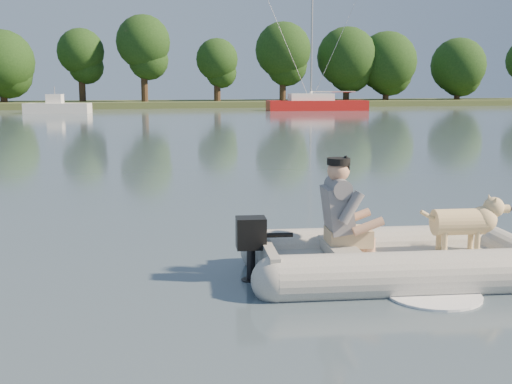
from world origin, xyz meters
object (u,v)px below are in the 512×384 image
object	(u,v)px
motorboat	(57,101)
dinghy	(404,222)
dog	(459,226)
sailboat	(316,104)
man	(340,206)

from	to	relation	value
motorboat	dinghy	bearing A→B (deg)	-70.66
motorboat	dog	bearing A→B (deg)	-69.84
dinghy	sailboat	distance (m)	51.05
dinghy	sailboat	xyz separation A→B (m)	(16.76, 48.22, -0.11)
dinghy	sailboat	bearing A→B (deg)	79.47
man	sailboat	size ratio (longest dim) A/B	0.09
dinghy	man	world-z (taller)	man
motorboat	sailboat	size ratio (longest dim) A/B	0.43
sailboat	dog	bearing A→B (deg)	-101.13
man	dog	distance (m)	1.48
man	motorboat	world-z (taller)	motorboat
dog	sailboat	size ratio (longest dim) A/B	0.08
dog	motorboat	size ratio (longest dim) A/B	0.19
sailboat	dinghy	bearing A→B (deg)	-101.90
dinghy	dog	world-z (taller)	dinghy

